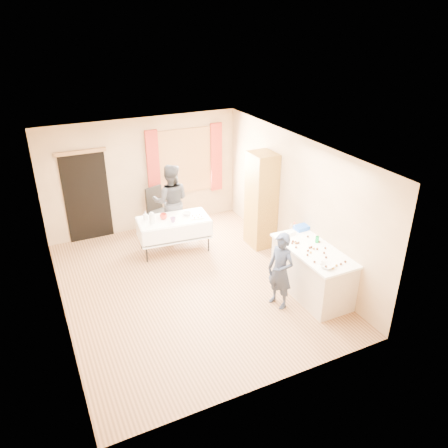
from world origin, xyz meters
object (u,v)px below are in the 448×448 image
woman (171,201)px  girl (281,271)px  chair (160,219)px  party_table (174,231)px  counter (312,271)px  cabinet (261,200)px

woman → girl: bearing=124.9°
chair → girl: size_ratio=0.77×
party_table → chair: (0.00, 1.00, -0.13)m
girl → woman: woman is taller
counter → girl: size_ratio=1.21×
cabinet → girl: cabinet is taller
party_table → chair: size_ratio=1.46×
chair → cabinet: bearing=-60.4°
chair → girl: (0.97, -3.63, 0.37)m
chair → party_table: bearing=-109.7°
cabinet → counter: cabinet is taller
girl → woman: size_ratio=0.81×
counter → party_table: bearing=123.3°
chair → woman: woman is taller
chair → woman: size_ratio=0.62×
chair → girl: bearing=-94.6°
counter → party_table: size_ratio=1.07×
girl → woman: (-0.79, 3.29, 0.16)m
girl → woman: bearing=175.3°
party_table → chair: 1.01m
counter → chair: (-1.69, 3.58, -0.14)m
girl → cabinet: bearing=140.5°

